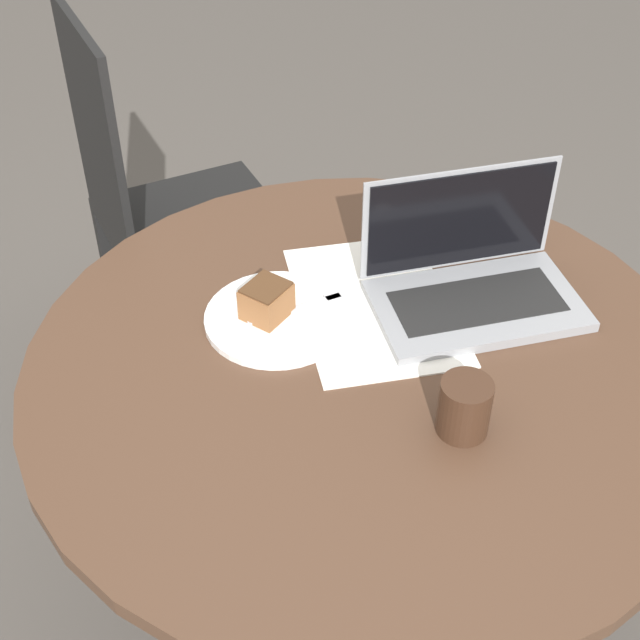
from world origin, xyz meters
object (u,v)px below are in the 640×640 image
at_px(chair, 162,211).
at_px(laptop, 472,282).
at_px(plate, 277,318).
at_px(coffee_glass, 464,407).

distance_m(chair, laptop, 0.91).
distance_m(chair, plate, 0.75).
bearing_deg(plate, laptop, 113.80).
bearing_deg(laptop, coffee_glass, 65.95).
bearing_deg(coffee_glass, plate, -117.21).
bearing_deg(chair, coffee_glass, 7.13).
bearing_deg(laptop, chair, -57.41).
xyz_separation_m(chair, plate, (0.56, 0.46, 0.22)).
height_order(coffee_glass, laptop, laptop).
bearing_deg(chair, plate, -0.85).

